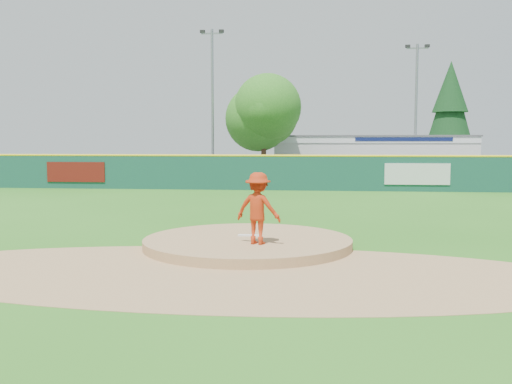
# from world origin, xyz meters

# --- Properties ---
(ground) EXTENTS (120.00, 120.00, 0.00)m
(ground) POSITION_xyz_m (0.00, 0.00, 0.00)
(ground) COLOR #286B19
(ground) RESTS_ON ground
(pitchers_mound) EXTENTS (5.50, 5.50, 0.50)m
(pitchers_mound) POSITION_xyz_m (0.00, 0.00, 0.00)
(pitchers_mound) COLOR #9E774C
(pitchers_mound) RESTS_ON ground
(pitching_rubber) EXTENTS (0.60, 0.15, 0.04)m
(pitching_rubber) POSITION_xyz_m (0.00, 0.30, 0.27)
(pitching_rubber) COLOR white
(pitching_rubber) RESTS_ON pitchers_mound
(infield_dirt_arc) EXTENTS (15.40, 15.40, 0.01)m
(infield_dirt_arc) POSITION_xyz_m (0.00, -3.00, 0.01)
(infield_dirt_arc) COLOR #9E774C
(infield_dirt_arc) RESTS_ON ground
(parking_lot) EXTENTS (44.00, 16.00, 0.02)m
(parking_lot) POSITION_xyz_m (0.00, 27.00, 0.01)
(parking_lot) COLOR #38383A
(parking_lot) RESTS_ON ground
(pitcher) EXTENTS (1.30, 0.98, 1.79)m
(pitcher) POSITION_xyz_m (0.37, -0.84, 1.14)
(pitcher) COLOR #AE2C0E
(pitcher) RESTS_ON pitchers_mound
(van) EXTENTS (6.05, 3.90, 1.55)m
(van) POSITION_xyz_m (2.88, 24.05, 0.80)
(van) COLOR white
(van) RESTS_ON parking_lot
(pool_building_grp) EXTENTS (15.20, 8.20, 3.31)m
(pool_building_grp) POSITION_xyz_m (6.00, 31.99, 1.66)
(pool_building_grp) COLOR silver
(pool_building_grp) RESTS_ON ground
(fence_banners) EXTENTS (23.60, 0.04, 1.20)m
(fence_banners) POSITION_xyz_m (-2.65, 17.92, 1.00)
(fence_banners) COLOR #62140E
(fence_banners) RESTS_ON ground
(playground_slide) EXTENTS (1.07, 3.02, 1.67)m
(playground_slide) POSITION_xyz_m (-11.54, 23.73, 0.84)
(playground_slide) COLOR blue
(playground_slide) RESTS_ON ground
(outfield_fence) EXTENTS (40.00, 0.14, 2.07)m
(outfield_fence) POSITION_xyz_m (0.00, 18.00, 1.09)
(outfield_fence) COLOR #154538
(outfield_fence) RESTS_ON ground
(deciduous_tree) EXTENTS (5.60, 5.60, 7.36)m
(deciduous_tree) POSITION_xyz_m (-2.00, 25.00, 4.55)
(deciduous_tree) COLOR #382314
(deciduous_tree) RESTS_ON ground
(conifer_tree) EXTENTS (4.40, 4.40, 9.50)m
(conifer_tree) POSITION_xyz_m (13.00, 36.00, 5.54)
(conifer_tree) COLOR #382314
(conifer_tree) RESTS_ON ground
(light_pole_left) EXTENTS (1.75, 0.25, 11.00)m
(light_pole_left) POSITION_xyz_m (-6.00, 27.00, 6.05)
(light_pole_left) COLOR gray
(light_pole_left) RESTS_ON ground
(light_pole_right) EXTENTS (1.75, 0.25, 10.00)m
(light_pole_right) POSITION_xyz_m (9.00, 29.00, 5.54)
(light_pole_right) COLOR gray
(light_pole_right) RESTS_ON ground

